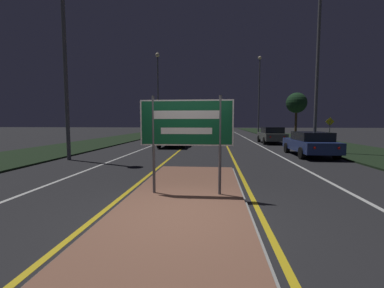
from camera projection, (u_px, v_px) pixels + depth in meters
name	position (u px, v px, depth m)	size (l,w,h in m)	color
ground_plane	(179.00, 218.00, 4.91)	(160.00, 160.00, 0.00)	#232326
median_island	(187.00, 196.00, 6.29)	(2.82, 7.61, 0.10)	#999993
verge_left	(113.00, 140.00, 25.60)	(5.00, 100.00, 0.08)	black
verge_right	(310.00, 141.00, 23.91)	(5.00, 100.00, 0.08)	black
centre_line_yellow_left	(195.00, 138.00, 29.86)	(0.12, 70.00, 0.01)	gold
centre_line_yellow_right	(223.00, 138.00, 29.58)	(0.12, 70.00, 0.01)	gold
lane_line_white_left	(173.00, 138.00, 30.09)	(0.12, 70.00, 0.01)	silver
lane_line_white_right	(246.00, 138.00, 29.34)	(0.12, 70.00, 0.01)	silver
edge_line_white_left	(148.00, 138.00, 30.36)	(0.10, 70.00, 0.01)	silver
edge_line_white_right	(273.00, 138.00, 29.08)	(0.10, 70.00, 0.01)	silver
highway_sign	(186.00, 126.00, 6.14)	(2.24, 0.07, 2.37)	#56565B
streetlight_left_near	(63.00, 11.00, 11.91)	(0.63, 0.63, 10.09)	#56565B
streetlight_left_far	(158.00, 83.00, 32.86)	(0.55, 0.55, 10.61)	#56565B
streetlight_right_near	(319.00, 35.00, 14.57)	(0.51, 0.51, 10.95)	#56565B
streetlight_right_far	(259.00, 88.00, 34.75)	(0.48, 0.48, 10.67)	#56565B
car_receding_0	(310.00, 143.00, 13.89)	(1.87, 4.40, 1.31)	navy
car_receding_1	(272.00, 135.00, 22.04)	(1.86, 4.36, 1.41)	#4C514C
car_approaching_0	(174.00, 136.00, 19.54)	(1.93, 4.84, 1.41)	#4C514C
car_approaching_1	(165.00, 131.00, 33.83)	(1.99, 4.30, 1.33)	#4C514C
car_approaching_2	(199.00, 128.00, 48.66)	(1.86, 4.41, 1.44)	black
warning_sign	(330.00, 129.00, 18.10)	(0.60, 0.06, 2.09)	#56565B
roadside_palm_right	(296.00, 103.00, 26.60)	(2.10, 2.10, 4.80)	#4C3823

